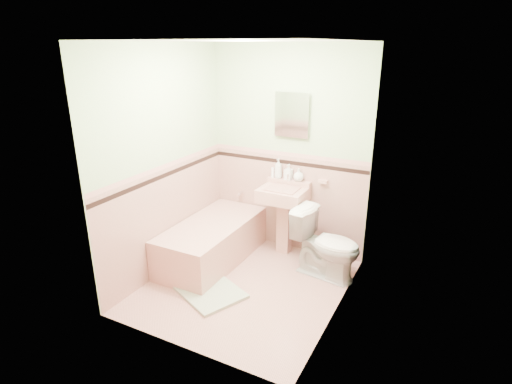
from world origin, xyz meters
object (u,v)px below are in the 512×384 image
at_px(bucket, 312,253).
at_px(shoe, 202,285).
at_px(soap_bottle_left, 278,168).
at_px(soap_bottle_mid, 289,172).
at_px(medicine_cabinet, 292,115).
at_px(bathtub, 213,243).
at_px(toilet, 327,244).
at_px(sink, 282,222).
at_px(soap_bottle_right, 299,175).

height_order(bucket, shoe, bucket).
relative_size(soap_bottle_left, soap_bottle_mid, 1.27).
bearing_deg(medicine_cabinet, bucket, -29.71).
bearing_deg(bathtub, toilet, 11.81).
relative_size(sink, soap_bottle_left, 3.53).
bearing_deg(soap_bottle_right, soap_bottle_mid, 180.00).
height_order(bathtub, medicine_cabinet, medicine_cabinet).
xyz_separation_m(soap_bottle_mid, bucket, (0.42, -0.20, -0.91)).
bearing_deg(soap_bottle_left, medicine_cabinet, 11.41).
bearing_deg(shoe, sink, 78.84).
distance_m(medicine_cabinet, soap_bottle_left, 0.68).
bearing_deg(bathtub, soap_bottle_right, 41.60).
bearing_deg(soap_bottle_mid, soap_bottle_right, 0.00).
height_order(soap_bottle_mid, soap_bottle_right, soap_bottle_mid).
xyz_separation_m(bathtub, shoe, (0.27, -0.63, -0.16)).
height_order(soap_bottle_left, toilet, soap_bottle_left).
distance_m(bathtub, soap_bottle_right, 1.32).
relative_size(bathtub, soap_bottle_left, 6.17).
bearing_deg(medicine_cabinet, shoe, -106.76).
bearing_deg(sink, soap_bottle_left, 129.55).
bearing_deg(bucket, bathtub, -154.86).
height_order(bathtub, soap_bottle_mid, soap_bottle_mid).
height_order(sink, soap_bottle_left, soap_bottle_left).
bearing_deg(bucket, medicine_cabinet, 150.29).
bearing_deg(toilet, soap_bottle_left, 69.95).
distance_m(sink, soap_bottle_left, 0.65).
xyz_separation_m(soap_bottle_left, bucket, (0.55, -0.20, -0.93)).
bearing_deg(medicine_cabinet, bathtub, -132.58).
relative_size(bucket, shoe, 1.42).
xyz_separation_m(soap_bottle_left, soap_bottle_right, (0.27, 0.00, -0.04)).
relative_size(soap_bottle_mid, toilet, 0.25).
relative_size(soap_bottle_right, shoe, 1.03).
xyz_separation_m(medicine_cabinet, shoe, (-0.41, -1.37, -1.64)).
bearing_deg(soap_bottle_mid, medicine_cabinet, 66.81).
relative_size(sink, shoe, 5.65).
relative_size(soap_bottle_left, soap_bottle_right, 1.56).
bearing_deg(toilet, sink, 77.16).
bearing_deg(shoe, soap_bottle_left, 87.27).
xyz_separation_m(bathtub, soap_bottle_right, (0.80, 0.71, 0.77)).
bearing_deg(sink, bathtub, -142.07).
bearing_deg(bucket, soap_bottle_left, 160.04).
relative_size(medicine_cabinet, soap_bottle_left, 1.88).
height_order(soap_bottle_left, soap_bottle_right, soap_bottle_left).
xyz_separation_m(toilet, bucket, (-0.24, 0.23, -0.28)).
distance_m(soap_bottle_left, toilet, 1.12).
bearing_deg(shoe, medicine_cabinet, 81.66).
bearing_deg(sink, medicine_cabinet, 90.00).
bearing_deg(medicine_cabinet, soap_bottle_left, -168.59).
distance_m(soap_bottle_left, soap_bottle_mid, 0.14).
distance_m(soap_bottle_right, bucket, 0.95).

